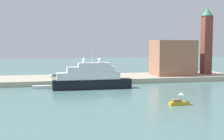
{
  "coord_description": "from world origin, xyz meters",
  "views": [
    {
      "loc": [
        -17.54,
        -84.51,
        14.14
      ],
      "look_at": [
        2.74,
        6.0,
        5.89
      ],
      "focal_mm": 48.76,
      "sensor_mm": 36.0,
      "label": 1
    }
  ],
  "objects_px": {
    "harbor_building": "(173,58)",
    "bell_tower": "(207,39)",
    "large_yacht": "(91,78)",
    "parked_car": "(56,77)",
    "small_motorboat": "(179,102)",
    "person_figure": "(71,77)",
    "mooring_bollard": "(119,78)",
    "work_barge": "(42,87)"
  },
  "relations": [
    {
      "from": "harbor_building",
      "to": "bell_tower",
      "type": "relative_size",
      "value": 0.59
    },
    {
      "from": "work_barge",
      "to": "parked_car",
      "type": "bearing_deg",
      "value": 68.86
    },
    {
      "from": "mooring_bollard",
      "to": "small_motorboat",
      "type": "bearing_deg",
      "value": -83.34
    },
    {
      "from": "bell_tower",
      "to": "person_figure",
      "type": "height_order",
      "value": "bell_tower"
    },
    {
      "from": "small_motorboat",
      "to": "person_figure",
      "type": "distance_m",
      "value": 47.01
    },
    {
      "from": "large_yacht",
      "to": "person_figure",
      "type": "xyz_separation_m",
      "value": [
        -4.94,
        13.64,
        -0.88
      ]
    },
    {
      "from": "large_yacht",
      "to": "person_figure",
      "type": "height_order",
      "value": "large_yacht"
    },
    {
      "from": "harbor_building",
      "to": "person_figure",
      "type": "bearing_deg",
      "value": -173.33
    },
    {
      "from": "person_figure",
      "to": "harbor_building",
      "type": "bearing_deg",
      "value": 6.67
    },
    {
      "from": "small_motorboat",
      "to": "work_barge",
      "type": "distance_m",
      "value": 45.04
    },
    {
      "from": "bell_tower",
      "to": "person_figure",
      "type": "relative_size",
      "value": 16.14
    },
    {
      "from": "small_motorboat",
      "to": "harbor_building",
      "type": "distance_m",
      "value": 51.11
    },
    {
      "from": "large_yacht",
      "to": "mooring_bollard",
      "type": "bearing_deg",
      "value": 42.4
    },
    {
      "from": "small_motorboat",
      "to": "work_barge",
      "type": "bearing_deg",
      "value": 133.04
    },
    {
      "from": "work_barge",
      "to": "small_motorboat",
      "type": "bearing_deg",
      "value": -46.96
    },
    {
      "from": "person_figure",
      "to": "mooring_bollard",
      "type": "height_order",
      "value": "person_figure"
    },
    {
      "from": "large_yacht",
      "to": "harbor_building",
      "type": "height_order",
      "value": "harbor_building"
    },
    {
      "from": "parked_car",
      "to": "person_figure",
      "type": "relative_size",
      "value": 2.51
    },
    {
      "from": "parked_car",
      "to": "small_motorboat",
      "type": "bearing_deg",
      "value": -60.66
    },
    {
      "from": "mooring_bollard",
      "to": "bell_tower",
      "type": "bearing_deg",
      "value": 11.79
    },
    {
      "from": "person_figure",
      "to": "small_motorboat",
      "type": "bearing_deg",
      "value": -63.72
    },
    {
      "from": "large_yacht",
      "to": "bell_tower",
      "type": "height_order",
      "value": "bell_tower"
    },
    {
      "from": "bell_tower",
      "to": "mooring_bollard",
      "type": "xyz_separation_m",
      "value": [
        -37.89,
        -7.91,
        -13.69
      ]
    },
    {
      "from": "large_yacht",
      "to": "person_figure",
      "type": "bearing_deg",
      "value": 109.91
    },
    {
      "from": "work_barge",
      "to": "person_figure",
      "type": "height_order",
      "value": "person_figure"
    },
    {
      "from": "small_motorboat",
      "to": "bell_tower",
      "type": "bearing_deg",
      "value": 54.48
    },
    {
      "from": "harbor_building",
      "to": "mooring_bollard",
      "type": "bearing_deg",
      "value": -161.37
    },
    {
      "from": "work_barge",
      "to": "bell_tower",
      "type": "height_order",
      "value": "bell_tower"
    },
    {
      "from": "work_barge",
      "to": "bell_tower",
      "type": "distance_m",
      "value": 67.34
    },
    {
      "from": "large_yacht",
      "to": "bell_tower",
      "type": "bearing_deg",
      "value": 20.35
    },
    {
      "from": "harbor_building",
      "to": "person_figure",
      "type": "xyz_separation_m",
      "value": [
        -39.88,
        -4.67,
        -6.01
      ]
    },
    {
      "from": "mooring_bollard",
      "to": "parked_car",
      "type": "bearing_deg",
      "value": 161.77
    },
    {
      "from": "parked_car",
      "to": "large_yacht",
      "type": "bearing_deg",
      "value": -60.3
    },
    {
      "from": "harbor_building",
      "to": "bell_tower",
      "type": "distance_m",
      "value": 16.04
    },
    {
      "from": "small_motorboat",
      "to": "harbor_building",
      "type": "bearing_deg",
      "value": 67.81
    },
    {
      "from": "small_motorboat",
      "to": "person_figure",
      "type": "relative_size",
      "value": 2.83
    },
    {
      "from": "small_motorboat",
      "to": "work_barge",
      "type": "relative_size",
      "value": 0.81
    },
    {
      "from": "large_yacht",
      "to": "parked_car",
      "type": "bearing_deg",
      "value": 119.7
    },
    {
      "from": "bell_tower",
      "to": "work_barge",
      "type": "bearing_deg",
      "value": -167.83
    },
    {
      "from": "small_motorboat",
      "to": "bell_tower",
      "type": "distance_m",
      "value": 59.35
    },
    {
      "from": "large_yacht",
      "to": "work_barge",
      "type": "xyz_separation_m",
      "value": [
        -14.87,
        4.43,
        -2.88
      ]
    },
    {
      "from": "work_barge",
      "to": "person_figure",
      "type": "bearing_deg",
      "value": 42.82
    }
  ]
}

